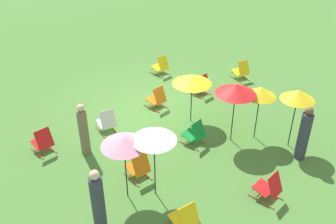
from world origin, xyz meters
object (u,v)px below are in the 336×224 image
at_px(deckchair_5, 161,66).
at_px(person_0, 84,130).
at_px(deckchair_9, 201,86).
at_px(umbrella_1, 298,95).
at_px(deckchair_0, 107,122).
at_px(deckchair_3, 269,188).
at_px(umbrella_5, 236,89).
at_px(deckchair_10, 157,98).
at_px(umbrella_4, 154,136).
at_px(person_1, 304,135).
at_px(deckchair_6, 138,167).
at_px(deckchair_4, 185,219).
at_px(deckchair_1, 241,71).
at_px(deckchair_7, 43,142).
at_px(person_2, 98,205).
at_px(deckchair_8, 195,134).
at_px(umbrella_3, 260,92).
at_px(umbrella_0, 124,142).
at_px(umbrella_2, 192,80).

xyz_separation_m(deckchair_5, person_0, (4.71, 3.44, 0.43)).
relative_size(deckchair_9, umbrella_1, 0.44).
height_order(deckchair_5, umbrella_1, umbrella_1).
bearing_deg(deckchair_0, deckchair_3, 115.63).
bearing_deg(deckchair_9, person_0, -2.11).
bearing_deg(umbrella_5, deckchair_10, -72.12).
distance_m(umbrella_4, person_1, 4.61).
height_order(deckchair_0, umbrella_5, umbrella_5).
xyz_separation_m(deckchair_6, umbrella_4, (-0.08, 0.77, 1.46)).
xyz_separation_m(deckchair_4, deckchair_10, (-2.33, -5.20, 0.00)).
bearing_deg(deckchair_3, deckchair_10, -104.17).
xyz_separation_m(deckchair_0, deckchair_1, (-6.26, -0.61, 0.00)).
relative_size(deckchair_10, umbrella_5, 0.43).
relative_size(deckchair_5, deckchair_7, 1.01).
xyz_separation_m(deckchair_10, person_2, (4.01, 4.22, 0.52)).
relative_size(deckchair_5, deckchair_8, 0.98).
bearing_deg(person_1, deckchair_5, -29.41).
distance_m(deckchair_8, umbrella_3, 2.36).
bearing_deg(umbrella_1, deckchair_9, -84.79).
relative_size(deckchair_7, umbrella_4, 0.43).
bearing_deg(deckchair_10, deckchair_3, 75.60).
relative_size(deckchair_5, umbrella_5, 0.43).
xyz_separation_m(deckchair_4, deckchair_8, (-2.18, -2.68, 0.00)).
relative_size(umbrella_1, umbrella_4, 1.00).
relative_size(umbrella_3, umbrella_5, 0.92).
xyz_separation_m(deckchair_5, umbrella_5, (0.58, 5.25, 1.45)).
bearing_deg(deckchair_1, deckchair_4, 44.74).
height_order(deckchair_5, deckchair_7, same).
bearing_deg(person_0, umbrella_0, 82.47).
xyz_separation_m(person_1, person_2, (6.12, -0.51, 0.08)).
bearing_deg(deckchair_1, umbrella_0, 32.12).
bearing_deg(deckchair_9, person_1, 77.95).
distance_m(deckchair_0, umbrella_4, 3.61).
distance_m(deckchair_0, umbrella_3, 4.93).
height_order(deckchair_6, umbrella_1, umbrella_1).
xyz_separation_m(deckchair_6, person_0, (0.80, -1.84, 0.43)).
height_order(deckchair_6, umbrella_2, umbrella_2).
bearing_deg(umbrella_4, deckchair_7, -59.68).
distance_m(umbrella_1, umbrella_4, 4.60).
xyz_separation_m(deckchair_4, person_0, (0.84, -4.04, 0.43)).
distance_m(deckchair_10, umbrella_3, 3.88).
distance_m(deckchair_9, deckchair_10, 1.92).
height_order(deckchair_9, umbrella_3, umbrella_3).
bearing_deg(person_0, umbrella_3, 143.82).
bearing_deg(deckchair_1, deckchair_6, 30.92).
bearing_deg(person_1, umbrella_4, 43.60).
height_order(deckchair_5, person_0, person_0).
distance_m(deckchair_8, umbrella_2, 1.79).
distance_m(deckchair_10, umbrella_0, 4.76).
height_order(umbrella_2, umbrella_3, umbrella_3).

